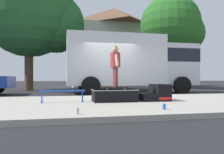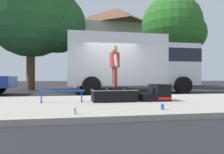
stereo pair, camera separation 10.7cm
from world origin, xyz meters
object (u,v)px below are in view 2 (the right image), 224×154
kicker_ramp (155,94)px  street_tree_neighbour (175,27)px  skate_box (114,95)px  skater_kid (115,62)px  grind_rail (62,93)px  box_truck (133,62)px  skateboard (115,87)px  street_tree_main (36,14)px  soda_can_b (162,107)px  soda_can (75,111)px

kicker_ramp → street_tree_neighbour: size_ratio=0.12×
skate_box → skater_kid: (0.03, 0.00, 0.96)m
kicker_ramp → street_tree_neighbour: street_tree_neighbour is taller
grind_rail → box_truck: 6.36m
skateboard → box_truck: size_ratio=0.11×
kicker_ramp → street_tree_main: 11.66m
skater_kid → street_tree_main: street_tree_main is taller
skate_box → skater_kid: skater_kid is taller
box_truck → street_tree_main: 7.87m
skate_box → soda_can_b: (0.68, -1.92, -0.13)m
soda_can_b → street_tree_main: 13.11m
box_truck → skate_box: bearing=-112.6°
soda_can → street_tree_main: size_ratio=0.01×
soda_can → box_truck: 8.19m
grind_rail → box_truck: bearing=54.3°
soda_can_b → kicker_ramp: bearing=71.9°
box_truck → soda_can_b: bearing=-101.6°
skateboard → skater_kid: (-0.00, -0.00, 0.74)m
kicker_ramp → street_tree_main: street_tree_main is taller
soda_can_b → skate_box: bearing=109.6°
street_tree_neighbour → soda_can_b: bearing=-118.5°
street_tree_main → skater_kid: bearing=-69.9°
street_tree_neighbour → kicker_ramp: bearing=-120.3°
grind_rail → box_truck: (3.63, 5.05, 1.33)m
street_tree_main → street_tree_neighbour: bearing=2.5°
skateboard → soda_can: size_ratio=6.19×
box_truck → skater_kid: bearing=-112.3°
grind_rail → soda_can_b: bearing=-42.6°
grind_rail → soda_can_b: 2.97m
skate_box → skater_kid: 0.96m
box_truck → street_tree_neighbour: 7.63m
kicker_ramp → skater_kid: bearing=179.9°
skate_box → grind_rail: size_ratio=0.99×
kicker_ramp → soda_can_b: 2.02m
skate_box → box_truck: bearing=67.4°
skate_box → soda_can: 2.51m
kicker_ramp → skate_box: bearing=180.0°
skateboard → box_truck: box_truck is taller
soda_can → skate_box: bearing=61.1°
skateboard → soda_can: 2.54m
grind_rail → street_tree_main: size_ratio=0.15×
skater_kid → soda_can: bearing=-119.5°
skateboard → street_tree_neighbour: street_tree_neighbour is taller
skate_box → soda_can_b: skate_box is taller
soda_can → skateboard: bearing=60.5°
skater_kid → soda_can_b: size_ratio=9.84×
skater_kid → box_truck: 5.56m
skateboard → box_truck: bearing=67.7°
soda_can_b → box_truck: size_ratio=0.02×
street_tree_main → street_tree_neighbour: size_ratio=1.14×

